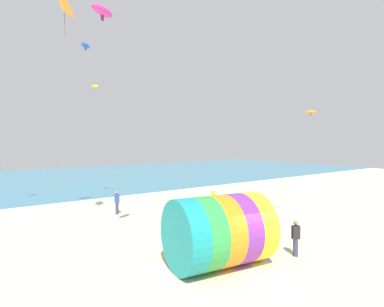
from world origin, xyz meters
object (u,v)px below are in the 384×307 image
(kite_orange_diamond, at_px, (64,3))
(kite_blue_parafoil, at_px, (85,45))
(kite_orange_parafoil, at_px, (311,112))
(bystander_near_water, at_px, (117,202))
(giant_inflatable_tube, at_px, (219,231))
(bystander_mid_beach, at_px, (213,199))
(kite_handler, at_px, (296,238))
(kite_yellow_parafoil, at_px, (95,86))
(kite_magenta_parafoil, at_px, (102,11))

(kite_orange_diamond, height_order, kite_blue_parafoil, kite_orange_diamond)
(kite_orange_parafoil, xyz_separation_m, bystander_near_water, (-9.45, 10.24, -6.60))
(bystander_near_water, bearing_deg, kite_orange_diamond, -144.23)
(giant_inflatable_tube, xyz_separation_m, kite_orange_parafoil, (9.56, 1.62, 5.96))
(giant_inflatable_tube, height_order, bystander_mid_beach, giant_inflatable_tube)
(giant_inflatable_tube, relative_size, kite_blue_parafoil, 3.86)
(kite_handler, relative_size, kite_yellow_parafoil, 2.57)
(kite_magenta_parafoil, relative_size, kite_blue_parafoil, 1.18)
(kite_handler, xyz_separation_m, kite_orange_parafoil, (5.84, 2.96, 6.64))
(kite_magenta_parafoil, relative_size, bystander_near_water, 0.80)
(kite_orange_parafoil, bearing_deg, kite_orange_diamond, 152.89)
(kite_orange_parafoil, bearing_deg, kite_yellow_parafoil, 135.02)
(kite_yellow_parafoil, bearing_deg, kite_magenta_parafoil, -106.06)
(kite_handler, relative_size, kite_blue_parafoil, 1.42)
(giant_inflatable_tube, xyz_separation_m, bystander_near_water, (0.11, 11.86, -0.64))
(kite_handler, bearing_deg, kite_yellow_parafoil, 109.96)
(kite_yellow_parafoil, bearing_deg, kite_handler, -70.04)
(giant_inflatable_tube, xyz_separation_m, kite_blue_parafoil, (-0.77, 16.32, 12.19))
(giant_inflatable_tube, xyz_separation_m, kite_handler, (3.72, -1.34, -0.68))
(kite_blue_parafoil, bearing_deg, bystander_near_water, -78.83)
(kite_orange_parafoil, height_order, bystander_mid_beach, kite_orange_parafoil)
(kite_blue_parafoil, distance_m, kite_orange_parafoil, 19.02)
(kite_blue_parafoil, relative_size, kite_orange_parafoil, 1.68)
(kite_magenta_parafoil, distance_m, bystander_mid_beach, 15.93)
(kite_handler, height_order, kite_yellow_parafoil, kite_yellow_parafoil)
(kite_orange_parafoil, bearing_deg, bystander_mid_beach, 109.12)
(bystander_near_water, height_order, bystander_mid_beach, bystander_near_water)
(kite_yellow_parafoil, distance_m, bystander_mid_beach, 12.71)
(kite_magenta_parafoil, height_order, kite_blue_parafoil, kite_blue_parafoil)
(kite_orange_diamond, distance_m, kite_orange_parafoil, 16.68)
(kite_blue_parafoil, relative_size, kite_yellow_parafoil, 1.80)
(giant_inflatable_tube, relative_size, kite_orange_diamond, 1.78)
(kite_orange_parafoil, bearing_deg, kite_magenta_parafoil, 169.50)
(kite_handler, bearing_deg, kite_orange_diamond, 128.54)
(giant_inflatable_tube, distance_m, bystander_near_water, 11.88)
(kite_magenta_parafoil, bearing_deg, kite_yellow_parafoil, 73.94)
(giant_inflatable_tube, relative_size, kite_orange_parafoil, 6.48)
(kite_magenta_parafoil, xyz_separation_m, kite_blue_parafoil, (2.94, 12.24, 2.13))
(kite_handler, xyz_separation_m, kite_yellow_parafoil, (-5.01, 13.81, 8.79))
(kite_orange_diamond, bearing_deg, kite_blue_parafoil, 65.30)
(kite_magenta_parafoil, height_order, kite_orange_diamond, kite_orange_diamond)
(kite_orange_diamond, bearing_deg, giant_inflatable_tube, -63.83)
(kite_blue_parafoil, bearing_deg, kite_orange_diamond, -114.70)
(giant_inflatable_tube, xyz_separation_m, bystander_mid_beach, (7.10, 8.72, -0.67))
(kite_orange_parafoil, bearing_deg, kite_blue_parafoil, 125.10)
(bystander_mid_beach, bearing_deg, kite_orange_diamond, -179.91)
(giant_inflatable_tube, relative_size, bystander_mid_beach, 2.69)
(giant_inflatable_tube, bearing_deg, kite_orange_diamond, 116.17)
(giant_inflatable_tube, distance_m, kite_magenta_parafoil, 11.48)
(kite_blue_parafoil, xyz_separation_m, bystander_near_water, (0.88, -4.46, -12.84))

